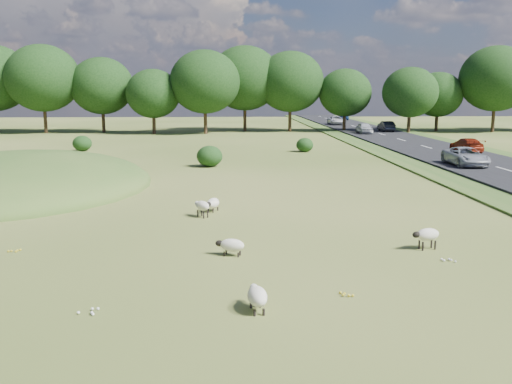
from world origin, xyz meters
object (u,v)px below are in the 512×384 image
sheep_1 (231,245)px  sheep_2 (427,235)px  sheep_5 (202,206)px  car_2 (336,120)px  sheep_3 (257,296)px  car_6 (467,145)px  car_4 (466,156)px  car_7 (364,128)px  sheep_4 (213,203)px  car_0 (342,116)px  car_1 (386,126)px

sheep_1 → sheep_2: size_ratio=0.97×
sheep_5 → car_2: 67.44m
sheep_2 → sheep_3: (-6.44, -5.53, -0.13)m
car_2 → car_6: bearing=-84.7°
sheep_5 → car_2: bearing=-50.3°
car_4 → sheep_1: bearing=-129.0°
car_2 → car_7: bearing=-90.0°
sheep_1 → sheep_4: (-0.81, 7.30, 0.03)m
car_2 → car_0: bearing=74.7°
car_1 → car_4: size_ratio=0.86×
car_7 → sheep_5: bearing=-111.9°
sheep_1 → sheep_3: 5.13m
car_0 → car_1: size_ratio=1.06×
sheep_4 → car_1: car_1 is taller
car_2 → car_4: size_ratio=1.02×
sheep_4 → car_6: 31.68m
sheep_1 → car_0: 87.48m
sheep_3 → sheep_5: bearing=2.5°
sheep_1 → sheep_2: bearing=-158.1°
sheep_2 → car_0: size_ratio=0.26×
sheep_3 → car_2: bearing=-19.3°
sheep_1 → sheep_2: 7.08m
sheep_2 → sheep_1: bearing=-12.1°
sheep_1 → sheep_4: size_ratio=0.93×
sheep_2 → car_4: car_4 is taller
car_2 → car_6: car_2 is taller
sheep_3 → car_6: 40.78m
sheep_4 → car_2: car_2 is taller
sheep_3 → car_2: (16.70, 76.13, 0.50)m
sheep_5 → car_2: size_ratio=0.21×
car_0 → car_1: car_1 is taller
car_0 → car_1: (0.00, -29.00, 0.05)m
car_1 → car_2: size_ratio=0.84×
sheep_4 → car_7: bearing=-178.7°
car_1 → sheep_2: bearing=75.8°
car_4 → car_7: size_ratio=1.19×
car_1 → sheep_3: bearing=71.4°
sheep_4 → car_2: size_ratio=0.24×
sheep_2 → car_2: car_2 is taller
sheep_5 → car_1: (22.38, 49.68, 0.40)m
car_6 → car_7: size_ratio=1.08×
sheep_5 → car_4: bearing=-85.1°
sheep_1 → car_6: bearing=-106.7°
sheep_3 → car_1: bearing=-25.5°
car_4 → car_6: car_4 is taller
sheep_2 → car_7: size_ratio=0.28×
sheep_2 → car_7: (10.26, 51.92, 0.38)m
car_0 → car_4: bearing=86.6°
car_0 → car_4: 63.62m
car_2 → sheep_2: bearing=-98.3°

